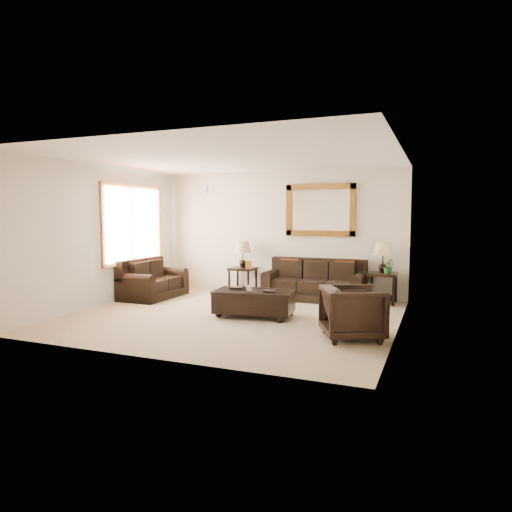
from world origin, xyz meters
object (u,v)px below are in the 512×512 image
at_px(loveseat, 151,283).
at_px(armchair, 353,310).
at_px(sofa, 315,285).
at_px(end_table_right, 383,263).
at_px(coffee_table, 254,300).
at_px(end_table_left, 243,259).

xyz_separation_m(loveseat, armchair, (4.55, -1.70, 0.11)).
distance_m(sofa, end_table_right, 1.44).
bearing_deg(sofa, loveseat, -161.73).
height_order(end_table_right, armchair, end_table_right).
height_order(sofa, armchair, sofa).
bearing_deg(coffee_table, end_table_left, 111.05).
xyz_separation_m(coffee_table, armchair, (1.82, -0.79, 0.13)).
bearing_deg(end_table_right, sofa, -176.38).
xyz_separation_m(end_table_right, coffee_table, (-1.89, -2.07, -0.52)).
relative_size(sofa, loveseat, 1.40).
bearing_deg(loveseat, coffee_table, -108.34).
bearing_deg(coffee_table, armchair, -30.94).
distance_m(loveseat, end_table_left, 2.04).
bearing_deg(loveseat, end_table_left, -53.74).
height_order(end_table_left, coffee_table, end_table_left).
bearing_deg(loveseat, sofa, -71.73).
bearing_deg(end_table_left, coffee_table, -61.60).
relative_size(coffee_table, armchair, 1.74).
height_order(loveseat, end_table_left, end_table_left).
xyz_separation_m(loveseat, end_table_left, (1.61, 1.18, 0.46)).
relative_size(end_table_right, armchair, 1.49).
xyz_separation_m(sofa, end_table_right, (1.35, 0.09, 0.50)).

